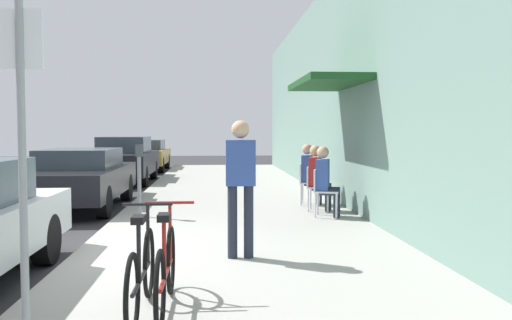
% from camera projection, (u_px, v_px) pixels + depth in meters
% --- Properties ---
extents(ground_plane, '(60.00, 60.00, 0.00)m').
position_uv_depth(ground_plane, '(74.00, 261.00, 7.11)').
color(ground_plane, '#2D2D30').
extents(sidewalk_slab, '(4.50, 32.00, 0.12)m').
position_uv_depth(sidewalk_slab, '(240.00, 227.00, 9.27)').
color(sidewalk_slab, '#9E9B93').
rests_on(sidewalk_slab, ground_plane).
extents(building_facade, '(1.40, 32.00, 5.17)m').
position_uv_depth(building_facade, '(380.00, 78.00, 9.32)').
color(building_facade, gray).
rests_on(building_facade, ground_plane).
extents(parked_car_1, '(1.80, 4.40, 1.30)m').
position_uv_depth(parked_car_1, '(79.00, 177.00, 11.84)').
color(parked_car_1, black).
rests_on(parked_car_1, ground_plane).
extents(parked_car_2, '(1.80, 4.40, 1.50)m').
position_uv_depth(parked_car_2, '(124.00, 159.00, 17.74)').
color(parked_car_2, black).
rests_on(parked_car_2, ground_plane).
extents(parked_car_3, '(1.80, 4.40, 1.31)m').
position_uv_depth(parked_car_3, '(145.00, 154.00, 23.15)').
color(parked_car_3, '#A58433').
rests_on(parked_car_3, ground_plane).
extents(parking_meter, '(0.12, 0.10, 1.32)m').
position_uv_depth(parking_meter, '(139.00, 175.00, 10.00)').
color(parking_meter, slate).
rests_on(parking_meter, sidewalk_slab).
extents(street_sign, '(0.32, 0.06, 2.60)m').
position_uv_depth(street_sign, '(22.00, 138.00, 4.05)').
color(street_sign, gray).
rests_on(street_sign, sidewalk_slab).
extents(bicycle_0, '(0.46, 1.71, 0.90)m').
position_uv_depth(bicycle_0, '(142.00, 274.00, 4.63)').
color(bicycle_0, black).
rests_on(bicycle_0, sidewalk_slab).
extents(bicycle_1, '(0.46, 1.71, 0.90)m').
position_uv_depth(bicycle_1, '(166.00, 270.00, 4.75)').
color(bicycle_1, black).
rests_on(bicycle_1, sidewalk_slab).
extents(cafe_chair_0, '(0.55, 0.55, 0.87)m').
position_uv_depth(cafe_chair_0, '(323.00, 189.00, 10.01)').
color(cafe_chair_0, silver).
rests_on(cafe_chair_0, sidewalk_slab).
extents(seated_patron_0, '(0.51, 0.46, 1.29)m').
position_uv_depth(seated_patron_0, '(326.00, 179.00, 9.98)').
color(seated_patron_0, '#232838').
rests_on(seated_patron_0, sidewalk_slab).
extents(cafe_chair_1, '(0.55, 0.55, 0.87)m').
position_uv_depth(cafe_chair_1, '(315.00, 185.00, 10.76)').
color(cafe_chair_1, silver).
rests_on(cafe_chair_1, sidewalk_slab).
extents(seated_patron_1, '(0.50, 0.46, 1.29)m').
position_uv_depth(seated_patron_1, '(318.00, 175.00, 10.73)').
color(seated_patron_1, '#232838').
rests_on(seated_patron_1, sidewalk_slab).
extents(cafe_chair_2, '(0.53, 0.53, 0.87)m').
position_uv_depth(cafe_chair_2, '(307.00, 181.00, 11.68)').
color(cafe_chair_2, silver).
rests_on(cafe_chair_2, sidewalk_slab).
extents(seated_patron_2, '(0.49, 0.44, 1.29)m').
position_uv_depth(seated_patron_2, '(310.00, 172.00, 11.66)').
color(seated_patron_2, '#232838').
rests_on(seated_patron_2, sidewalk_slab).
extents(pedestrian_standing, '(0.36, 0.22, 1.70)m').
position_uv_depth(pedestrian_standing, '(240.00, 177.00, 6.71)').
color(pedestrian_standing, '#232838').
rests_on(pedestrian_standing, sidewalk_slab).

